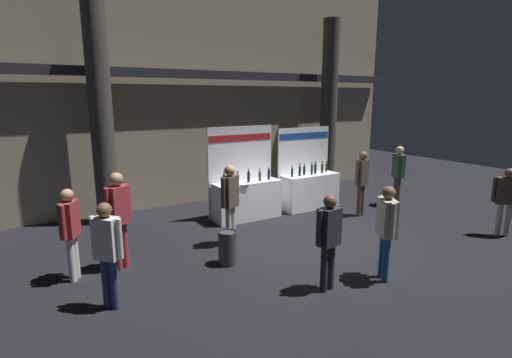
{
  "coord_description": "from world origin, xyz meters",
  "views": [
    {
      "loc": [
        -5.49,
        -6.78,
        3.19
      ],
      "look_at": [
        -0.73,
        1.04,
        1.26
      ],
      "focal_mm": 27.47,
      "sensor_mm": 36.0,
      "label": 1
    }
  ],
  "objects_px": {
    "visitor_6": "(507,196)",
    "visitor_8": "(70,227)",
    "trash_bin": "(228,248)",
    "visitor_7": "(230,198)",
    "visitor_2": "(107,247)",
    "visitor_5": "(119,211)",
    "visitor_4": "(387,224)",
    "exhibitor_booth_0": "(246,196)",
    "visitor_3": "(362,178)",
    "exhibitor_booth_1": "(309,188)",
    "visitor_0": "(329,234)",
    "visitor_1": "(398,170)"
  },
  "relations": [
    {
      "from": "visitor_1",
      "to": "visitor_8",
      "type": "relative_size",
      "value": 1.08
    },
    {
      "from": "exhibitor_booth_0",
      "to": "trash_bin",
      "type": "distance_m",
      "value": 2.96
    },
    {
      "from": "visitor_3",
      "to": "visitor_7",
      "type": "distance_m",
      "value": 4.02
    },
    {
      "from": "exhibitor_booth_1",
      "to": "visitor_7",
      "type": "relative_size",
      "value": 1.31
    },
    {
      "from": "visitor_2",
      "to": "visitor_7",
      "type": "bearing_deg",
      "value": -105.23
    },
    {
      "from": "exhibitor_booth_1",
      "to": "visitor_3",
      "type": "distance_m",
      "value": 1.59
    },
    {
      "from": "visitor_6",
      "to": "visitor_8",
      "type": "height_order",
      "value": "visitor_8"
    },
    {
      "from": "visitor_0",
      "to": "visitor_8",
      "type": "relative_size",
      "value": 1.0
    },
    {
      "from": "visitor_0",
      "to": "visitor_3",
      "type": "relative_size",
      "value": 0.93
    },
    {
      "from": "visitor_5",
      "to": "visitor_2",
      "type": "bearing_deg",
      "value": 44.05
    },
    {
      "from": "visitor_0",
      "to": "visitor_7",
      "type": "distance_m",
      "value": 2.71
    },
    {
      "from": "exhibitor_booth_1",
      "to": "visitor_8",
      "type": "height_order",
      "value": "exhibitor_booth_1"
    },
    {
      "from": "visitor_2",
      "to": "visitor_5",
      "type": "xyz_separation_m",
      "value": [
        0.47,
        1.37,
        0.13
      ]
    },
    {
      "from": "exhibitor_booth_0",
      "to": "visitor_6",
      "type": "bearing_deg",
      "value": -44.04
    },
    {
      "from": "exhibitor_booth_1",
      "to": "trash_bin",
      "type": "bearing_deg",
      "value": -149.11
    },
    {
      "from": "exhibitor_booth_0",
      "to": "visitor_7",
      "type": "bearing_deg",
      "value": -130.19
    },
    {
      "from": "exhibitor_booth_1",
      "to": "visitor_4",
      "type": "relative_size",
      "value": 1.36
    },
    {
      "from": "trash_bin",
      "to": "visitor_7",
      "type": "xyz_separation_m",
      "value": [
        0.52,
        0.88,
        0.72
      ]
    },
    {
      "from": "visitor_2",
      "to": "visitor_0",
      "type": "bearing_deg",
      "value": -153.5
    },
    {
      "from": "visitor_3",
      "to": "visitor_6",
      "type": "height_order",
      "value": "visitor_3"
    },
    {
      "from": "visitor_2",
      "to": "visitor_8",
      "type": "xyz_separation_m",
      "value": [
        -0.36,
        1.33,
        -0.02
      ]
    },
    {
      "from": "visitor_0",
      "to": "visitor_3",
      "type": "xyz_separation_m",
      "value": [
        3.6,
        2.74,
        0.07
      ]
    },
    {
      "from": "exhibitor_booth_1",
      "to": "visitor_6",
      "type": "height_order",
      "value": "exhibitor_booth_1"
    },
    {
      "from": "visitor_3",
      "to": "visitor_6",
      "type": "bearing_deg",
      "value": 107.98
    },
    {
      "from": "visitor_3",
      "to": "visitor_4",
      "type": "bearing_deg",
      "value": 38.07
    },
    {
      "from": "trash_bin",
      "to": "visitor_5",
      "type": "bearing_deg",
      "value": 154.38
    },
    {
      "from": "visitor_1",
      "to": "trash_bin",
      "type": "bearing_deg",
      "value": -54.45
    },
    {
      "from": "trash_bin",
      "to": "exhibitor_booth_0",
      "type": "bearing_deg",
      "value": 53.11
    },
    {
      "from": "visitor_1",
      "to": "visitor_4",
      "type": "height_order",
      "value": "visitor_1"
    },
    {
      "from": "exhibitor_booth_0",
      "to": "visitor_0",
      "type": "relative_size",
      "value": 1.47
    },
    {
      "from": "visitor_0",
      "to": "visitor_2",
      "type": "xyz_separation_m",
      "value": [
        -3.21,
        1.29,
        0.01
      ]
    },
    {
      "from": "visitor_4",
      "to": "visitor_6",
      "type": "relative_size",
      "value": 1.06
    },
    {
      "from": "trash_bin",
      "to": "visitor_4",
      "type": "distance_m",
      "value": 2.97
    },
    {
      "from": "exhibitor_booth_0",
      "to": "visitor_4",
      "type": "bearing_deg",
      "value": -86.26
    },
    {
      "from": "visitor_4",
      "to": "visitor_5",
      "type": "xyz_separation_m",
      "value": [
        -3.85,
        2.89,
        0.09
      ]
    },
    {
      "from": "visitor_4",
      "to": "exhibitor_booth_0",
      "type": "bearing_deg",
      "value": 34.38
    },
    {
      "from": "exhibitor_booth_0",
      "to": "visitor_1",
      "type": "xyz_separation_m",
      "value": [
        4.45,
        -1.24,
        0.46
      ]
    },
    {
      "from": "visitor_4",
      "to": "visitor_8",
      "type": "bearing_deg",
      "value": 89.35
    },
    {
      "from": "exhibitor_booth_1",
      "to": "visitor_3",
      "type": "bearing_deg",
      "value": -62.97
    },
    {
      "from": "visitor_4",
      "to": "visitor_5",
      "type": "relative_size",
      "value": 0.92
    },
    {
      "from": "exhibitor_booth_1",
      "to": "visitor_2",
      "type": "relative_size",
      "value": 1.38
    },
    {
      "from": "visitor_7",
      "to": "exhibitor_booth_1",
      "type": "bearing_deg",
      "value": -2.72
    },
    {
      "from": "exhibitor_booth_0",
      "to": "visitor_3",
      "type": "distance_m",
      "value": 3.14
    },
    {
      "from": "visitor_3",
      "to": "visitor_7",
      "type": "xyz_separation_m",
      "value": [
        -4.02,
        -0.07,
        0.01
      ]
    },
    {
      "from": "visitor_2",
      "to": "visitor_6",
      "type": "height_order",
      "value": "visitor_2"
    },
    {
      "from": "exhibitor_booth_0",
      "to": "visitor_1",
      "type": "relative_size",
      "value": 1.36
    },
    {
      "from": "visitor_3",
      "to": "visitor_5",
      "type": "xyz_separation_m",
      "value": [
        -6.34,
        -0.08,
        0.07
      ]
    },
    {
      "from": "visitor_3",
      "to": "visitor_5",
      "type": "height_order",
      "value": "visitor_5"
    },
    {
      "from": "visitor_4",
      "to": "visitor_8",
      "type": "distance_m",
      "value": 5.48
    },
    {
      "from": "visitor_0",
      "to": "visitor_6",
      "type": "xyz_separation_m",
      "value": [
        5.26,
        -0.13,
        -0.02
      ]
    }
  ]
}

